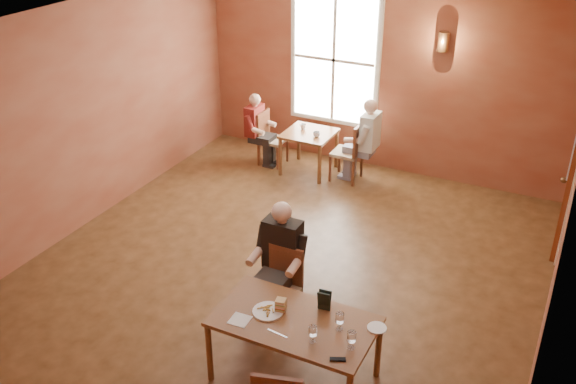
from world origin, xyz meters
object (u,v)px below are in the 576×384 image
at_px(main_table, 294,349).
at_px(diner_maroon, 271,131).
at_px(chair_diner_main, 279,291).
at_px(chair_diner_maroon, 273,139).
at_px(diner_main, 277,276).
at_px(second_table, 309,152).
at_px(chair_diner_white, 347,151).
at_px(diner_white, 349,141).

distance_m(main_table, diner_maroon, 5.00).
bearing_deg(chair_diner_main, chair_diner_maroon, -61.49).
bearing_deg(diner_main, chair_diner_main, -90.00).
relative_size(chair_diner_main, chair_diner_maroon, 1.02).
height_order(diner_main, second_table, diner_main).
bearing_deg(main_table, chair_diner_white, 105.43).
height_order(second_table, chair_diner_white, chair_diner_white).
height_order(chair_diner_main, diner_main, diner_main).
relative_size(main_table, second_table, 1.99).
height_order(second_table, diner_maroon, diner_maroon).
height_order(chair_diner_main, chair_diner_white, chair_diner_white).
bearing_deg(second_table, diner_white, 0.00).
bearing_deg(chair_diner_main, diner_main, 90.00).
bearing_deg(chair_diner_maroon, chair_diner_white, 90.00).
bearing_deg(chair_diner_white, diner_main, -169.41).
bearing_deg(second_table, main_table, -66.90).
relative_size(chair_diner_white, chair_diner_maroon, 1.08).
distance_m(diner_main, diner_maroon, 4.21).
bearing_deg(chair_diner_maroon, main_table, 29.99).
bearing_deg(chair_diner_main, chair_diner_white, -79.33).
distance_m(diner_main, chair_diner_white, 3.76).
bearing_deg(diner_main, main_table, 128.88).
bearing_deg(chair_diner_white, main_table, -164.57).
height_order(main_table, chair_diner_main, chair_diner_main).
distance_m(diner_main, diner_white, 3.75).
bearing_deg(diner_main, diner_maroon, -61.33).
bearing_deg(diner_white, diner_main, -169.86).
xyz_separation_m(diner_main, chair_diner_white, (-0.69, 3.70, -0.19)).
relative_size(chair_diner_main, diner_maroon, 0.78).
bearing_deg(diner_white, second_table, 90.00).
distance_m(chair_diner_white, diner_white, 0.18).
height_order(diner_white, diner_maroon, diner_white).
bearing_deg(chair_diner_maroon, diner_main, 28.31).
distance_m(main_table, chair_diner_main, 0.83).
xyz_separation_m(chair_diner_main, chair_diner_white, (-0.69, 3.67, 0.03)).
relative_size(main_table, diner_white, 1.17).
relative_size(chair_diner_maroon, diner_maroon, 0.77).
height_order(chair_diner_white, diner_white, diner_white).
bearing_deg(chair_diner_main, main_table, 127.57).
xyz_separation_m(chair_diner_main, second_table, (-1.34, 3.67, -0.11)).
xyz_separation_m(diner_white, chair_diner_maroon, (-1.33, 0.00, -0.21)).
bearing_deg(chair_diner_white, diner_white, -90.00).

